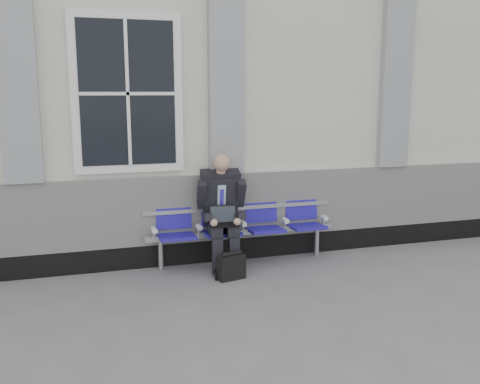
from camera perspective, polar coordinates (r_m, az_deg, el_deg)
name	(u,v)px	position (r m, az deg, el deg)	size (l,w,h in m)	color
ground	(114,316)	(5.81, -13.29, -12.72)	(70.00, 70.00, 0.00)	slate
station_building	(92,95)	(8.81, -15.51, 9.96)	(14.40, 4.40, 4.49)	silver
bench	(242,222)	(7.17, 0.18, -3.23)	(2.60, 0.47, 0.91)	#9EA0A3
businessman	(222,208)	(6.90, -1.96, -1.67)	(0.64, 0.86, 1.50)	black
briefcase	(231,267)	(6.62, -0.93, -7.96)	(0.37, 0.22, 0.35)	black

